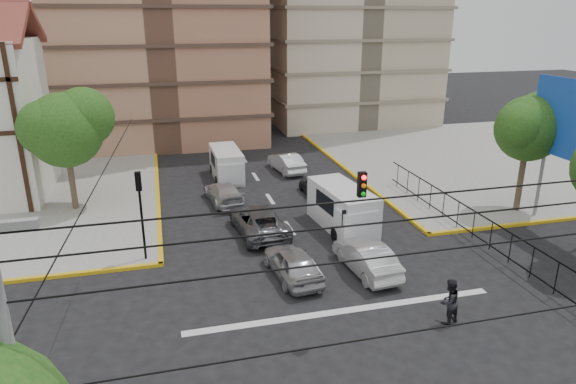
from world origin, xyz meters
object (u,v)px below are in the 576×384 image
object	(u,v)px
car_silver_front_left	(293,263)
pedestrian_crosswalk	(449,301)
van_left_lane	(227,165)
van_right_lane	(344,210)
car_white_front_right	(366,258)
traffic_light_nw	(140,201)

from	to	relation	value
car_silver_front_left	pedestrian_crosswalk	size ratio (longest dim) A/B	2.29
van_left_lane	car_silver_front_left	distance (m)	15.51
van_right_lane	pedestrian_crosswalk	distance (m)	9.69
van_right_lane	car_white_front_right	xyz separation A→B (m)	(-0.72, -4.98, -0.43)
van_left_lane	pedestrian_crosswalk	size ratio (longest dim) A/B	2.61
car_white_front_right	traffic_light_nw	bearing A→B (deg)	-25.44
van_left_lane	car_white_front_right	distance (m)	16.40
van_right_lane	van_left_lane	xyz separation A→B (m)	(-4.99, 10.85, -0.10)
traffic_light_nw	van_right_lane	size ratio (longest dim) A/B	0.80
van_left_lane	car_silver_front_left	size ratio (longest dim) A/B	1.14
van_right_lane	car_white_front_right	world-z (taller)	van_right_lane
van_right_lane	car_silver_front_left	bearing A→B (deg)	-138.59
traffic_light_nw	van_left_lane	world-z (taller)	traffic_light_nw
van_left_lane	car_silver_front_left	bearing A→B (deg)	-87.91
van_left_lane	car_white_front_right	world-z (taller)	van_left_lane
traffic_light_nw	van_right_lane	world-z (taller)	traffic_light_nw
van_right_lane	van_left_lane	size ratio (longest dim) A/B	1.13
van_right_lane	car_silver_front_left	distance (m)	6.26
car_white_front_right	van_right_lane	bearing A→B (deg)	-103.47
car_silver_front_left	van_left_lane	bearing A→B (deg)	-93.06
van_left_lane	pedestrian_crosswalk	xyz separation A→B (m)	(5.71, -20.52, -0.13)
pedestrian_crosswalk	traffic_light_nw	bearing A→B (deg)	-54.78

